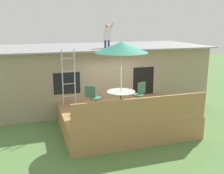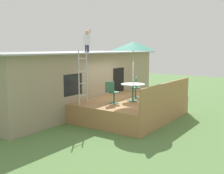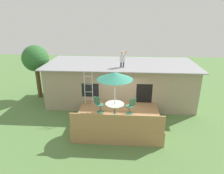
{
  "view_description": "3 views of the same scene",
  "coord_description": "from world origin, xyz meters",
  "views": [
    {
      "loc": [
        -3.37,
        -9.13,
        3.99
      ],
      "look_at": [
        -0.15,
        0.89,
        1.43
      ],
      "focal_mm": 42.63,
      "sensor_mm": 36.0,
      "label": 1
    },
    {
      "loc": [
        -10.24,
        -6.21,
        3.06
      ],
      "look_at": [
        -0.63,
        0.48,
        1.4
      ],
      "focal_mm": 43.92,
      "sensor_mm": 36.0,
      "label": 2
    },
    {
      "loc": [
        0.36,
        -10.17,
        6.22
      ],
      "look_at": [
        -0.44,
        1.13,
        1.98
      ],
      "focal_mm": 31.98,
      "sensor_mm": 36.0,
      "label": 3
    }
  ],
  "objects": [
    {
      "name": "ground_plane",
      "position": [
        0.0,
        0.0,
        0.0
      ],
      "size": [
        40.0,
        40.0,
        0.0
      ],
      "primitive_type": "plane",
      "color": "#567F42"
    },
    {
      "name": "house",
      "position": [
        0.0,
        3.6,
        1.44
      ],
      "size": [
        10.5,
        4.5,
        2.87
      ],
      "color": "gray",
      "rests_on": "ground"
    },
    {
      "name": "deck",
      "position": [
        0.0,
        0.0,
        0.4
      ],
      "size": [
        4.68,
        3.74,
        0.8
      ],
      "primitive_type": "cube",
      "color": "#A87A4C",
      "rests_on": "ground"
    },
    {
      "name": "deck_railing",
      "position": [
        0.0,
        -1.82,
        1.25
      ],
      "size": [
        4.58,
        0.08,
        0.9
      ],
      "primitive_type": "cube",
      "color": "#A87A4C",
      "rests_on": "deck"
    },
    {
      "name": "patio_table",
      "position": [
        -0.19,
        -0.3,
        1.39
      ],
      "size": [
        1.04,
        1.04,
        0.74
      ],
      "color": "#33664C",
      "rests_on": "deck"
    },
    {
      "name": "patio_umbrella",
      "position": [
        -0.19,
        -0.3,
        3.15
      ],
      "size": [
        1.9,
        1.9,
        2.54
      ],
      "color": "silver",
      "rests_on": "deck"
    },
    {
      "name": "step_ladder",
      "position": [
        -1.88,
        1.06,
        1.9
      ],
      "size": [
        0.52,
        0.04,
        2.2
      ],
      "color": "silver",
      "rests_on": "deck"
    },
    {
      "name": "person_figure",
      "position": [
        0.14,
        2.5,
        3.48
      ],
      "size": [
        0.47,
        0.2,
        1.11
      ],
      "color": "#33384C",
      "rests_on": "house"
    },
    {
      "name": "patio_chair_left",
      "position": [
        -1.12,
        0.12,
        1.26
      ],
      "size": [
        0.59,
        0.44,
        0.92
      ],
      "rotation": [
        0.0,
        0.0,
        -0.42
      ],
      "color": "#33664C",
      "rests_on": "deck"
    },
    {
      "name": "patio_chair_right",
      "position": [
        0.69,
        0.06,
        1.26
      ],
      "size": [
        0.6,
        0.44,
        0.92
      ],
      "rotation": [
        0.0,
        0.0,
        -2.76
      ],
      "color": "#33664C",
      "rests_on": "deck"
    },
    {
      "name": "backyard_tree",
      "position": [
        -6.29,
        3.86,
        2.99
      ],
      "size": [
        1.93,
        1.93,
        4.02
      ],
      "color": "brown",
      "rests_on": "ground"
    }
  ]
}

